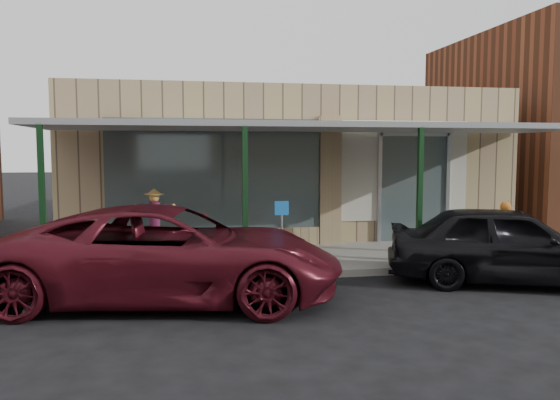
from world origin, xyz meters
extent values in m
plane|color=black|center=(0.00, 0.00, 0.00)|extent=(120.00, 120.00, 0.00)
cube|color=gray|center=(0.00, 3.60, 0.07)|extent=(40.00, 3.20, 0.15)
cube|color=#917659|center=(0.00, 8.20, 2.10)|extent=(12.00, 6.00, 4.20)
cube|color=#465455|center=(-2.20, 5.05, 1.90)|extent=(5.20, 0.06, 2.80)
cube|color=#465455|center=(3.00, 5.18, 1.50)|extent=(1.80, 0.06, 2.80)
cube|color=#917659|center=(0.70, 5.10, 1.70)|extent=(0.55, 0.30, 3.40)
cube|color=#917659|center=(-2.20, 5.10, 0.35)|extent=(5.20, 0.30, 0.50)
cube|color=#B6B2A1|center=(0.00, 5.17, 2.00)|extent=(9.00, 0.02, 2.60)
cube|color=white|center=(0.00, 5.14, 3.20)|extent=(7.50, 0.03, 0.10)
cube|color=slate|center=(0.00, 3.60, 3.05)|extent=(12.00, 3.00, 0.12)
cube|color=black|center=(-5.50, 2.15, 1.55)|extent=(0.10, 0.10, 2.95)
cube|color=black|center=(-1.80, 2.15, 1.55)|extent=(0.10, 0.10, 2.95)
cube|color=black|center=(1.80, 2.15, 1.55)|extent=(0.10, 0.10, 2.95)
cylinder|color=#503420|center=(-3.61, 4.07, 0.35)|extent=(0.71, 0.71, 0.40)
cylinder|color=navy|center=(-3.61, 4.07, 0.69)|extent=(0.26, 0.26, 0.30)
cylinder|color=maroon|center=(-3.61, 4.07, 1.11)|extent=(0.28, 0.28, 0.54)
sphere|color=#DEB455|center=(-3.61, 4.07, 1.49)|extent=(0.22, 0.22, 0.22)
cone|color=#DEB455|center=(-3.61, 4.07, 1.62)|extent=(0.36, 0.36, 0.14)
cylinder|color=#503420|center=(-3.64, 2.81, 0.36)|extent=(0.64, 0.64, 0.42)
ellipsoid|color=#FAA00F|center=(-3.64, 2.81, 0.71)|extent=(0.34, 0.34, 0.28)
cylinder|color=#4C471E|center=(-3.64, 2.81, 0.87)|extent=(0.04, 0.04, 0.06)
cylinder|color=gray|center=(-1.03, 2.40, 0.69)|extent=(0.04, 0.04, 1.08)
cube|color=blue|center=(-1.03, 2.40, 1.37)|extent=(0.28, 0.03, 0.28)
imported|color=black|center=(3.05, 0.96, 0.75)|extent=(4.78, 3.22, 1.51)
ellipsoid|color=orange|center=(3.58, 1.85, 1.09)|extent=(0.30, 0.25, 0.38)
sphere|color=orange|center=(3.58, 1.89, 1.36)|extent=(0.22, 0.22, 0.22)
cylinder|color=#19741F|center=(3.58, 1.85, 1.25)|extent=(0.15, 0.15, 0.02)
imported|color=#4F0F1A|center=(-3.22, 0.91, 0.80)|extent=(6.14, 3.57, 1.61)
camera|label=1|loc=(-3.00, -8.31, 2.52)|focal=35.00mm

